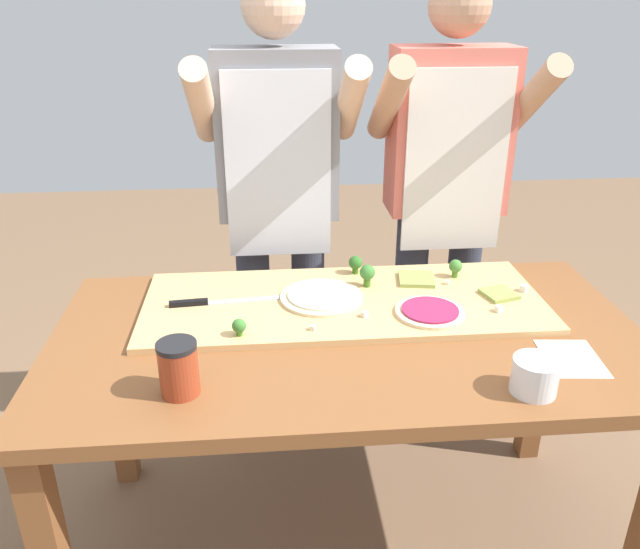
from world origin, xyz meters
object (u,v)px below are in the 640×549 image
at_px(cook_right, 446,183).
at_px(flour_cup, 534,378).
at_px(broccoli_floret_front_mid, 367,273).
at_px(recipe_note, 572,358).
at_px(chefs_knife, 210,302).
at_px(cheese_crumble_e, 499,309).
at_px(pizza_slice_far_right, 416,279).
at_px(cheese_crumble_b, 524,288).
at_px(sauce_jar, 179,368).
at_px(cheese_crumble_d, 447,282).
at_px(prep_table, 348,364).
at_px(pizza_whole_cheese_artichoke, 322,297).
at_px(broccoli_floret_front_left, 355,263).
at_px(cheese_crumble_c, 364,314).
at_px(cook_left, 278,187).
at_px(cheese_crumble_a, 313,328).
at_px(broccoli_floret_back_mid, 239,326).
at_px(pizza_whole_beet_magenta, 430,312).
at_px(pizza_slice_far_left, 499,294).
at_px(broccoli_floret_front_right, 455,267).

bearing_deg(cook_right, flour_cup, -91.72).
bearing_deg(broccoli_floret_front_mid, recipe_note, -43.11).
xyz_separation_m(chefs_knife, flour_cup, (0.77, -0.48, 0.01)).
bearing_deg(cheese_crumble_e, pizza_slice_far_right, 129.75).
bearing_deg(cook_right, recipe_note, -80.92).
distance_m(cheese_crumble_b, sauce_jar, 1.06).
bearing_deg(cheese_crumble_d, cheese_crumble_b, -17.35).
height_order(prep_table, pizza_whole_cheese_artichoke, pizza_whole_cheese_artichoke).
xyz_separation_m(broccoli_floret_front_left, cheese_crumble_c, (-0.01, -0.29, -0.03)).
xyz_separation_m(cheese_crumble_d, cook_left, (-0.51, 0.38, 0.21)).
xyz_separation_m(flour_cup, sauce_jar, (-0.81, 0.07, 0.03)).
height_order(cheese_crumble_a, sauce_jar, sauce_jar).
bearing_deg(pizza_whole_cheese_artichoke, flour_cup, -47.15).
relative_size(broccoli_floret_back_mid, cheese_crumble_b, 2.38).
bearing_deg(cheese_crumble_c, pizza_whole_beet_magenta, -0.01).
distance_m(prep_table, broccoli_floret_front_left, 0.38).
relative_size(pizza_whole_cheese_artichoke, broccoli_floret_front_mid, 3.46).
xyz_separation_m(pizza_whole_cheese_artichoke, pizza_slice_far_left, (0.53, -0.03, -0.00)).
bearing_deg(prep_table, broccoli_floret_back_mid, -175.41).
height_order(pizza_whole_cheese_artichoke, broccoli_floret_front_mid, broccoli_floret_front_mid).
bearing_deg(broccoli_floret_back_mid, chefs_knife, 115.05).
xyz_separation_m(broccoli_floret_front_left, cheese_crumble_e, (0.37, -0.30, -0.03)).
xyz_separation_m(prep_table, cheese_crumble_b, (0.55, 0.17, 0.13)).
bearing_deg(cheese_crumble_d, pizza_whole_beet_magenta, -118.60).
relative_size(chefs_knife, cheese_crumble_c, 21.01).
height_order(cheese_crumble_a, flour_cup, flour_cup).
distance_m(broccoli_floret_back_mid, recipe_note, 0.85).
bearing_deg(broccoli_floret_front_right, cook_left, 149.25).
bearing_deg(cheese_crumble_b, recipe_note, -91.62).
height_order(cheese_crumble_b, recipe_note, cheese_crumble_b).
xyz_separation_m(pizza_slice_far_right, cheese_crumble_c, (-0.20, -0.22, 0.00)).
relative_size(flour_cup, sauce_jar, 0.82).
distance_m(pizza_slice_far_right, broccoli_floret_front_mid, 0.17).
distance_m(broccoli_floret_back_mid, cheese_crumble_c, 0.35).
bearing_deg(prep_table, recipe_note, -18.55).
relative_size(prep_table, cheese_crumble_d, 123.84).
distance_m(chefs_knife, sauce_jar, 0.42).
bearing_deg(chefs_knife, broccoli_floret_front_mid, 9.24).
xyz_separation_m(broccoli_floret_front_right, broccoli_floret_front_left, (-0.31, 0.06, 0.00)).
relative_size(chefs_knife, flour_cup, 3.06).
height_order(broccoli_floret_front_left, cheese_crumble_c, broccoli_floret_front_left).
bearing_deg(flour_cup, prep_table, 141.38).
height_order(prep_table, broccoli_floret_front_left, broccoli_floret_front_left).
distance_m(cook_left, cook_right, 0.58).
bearing_deg(cook_left, cheese_crumble_b, -31.53).
bearing_deg(cook_right, cheese_crumble_c, -123.12).
bearing_deg(broccoli_floret_front_left, cheese_crumble_a, -114.74).
height_order(chefs_knife, broccoli_floret_front_left, broccoli_floret_front_left).
bearing_deg(cheese_crumble_a, recipe_note, -14.84).
bearing_deg(sauce_jar, flour_cup, -4.70).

